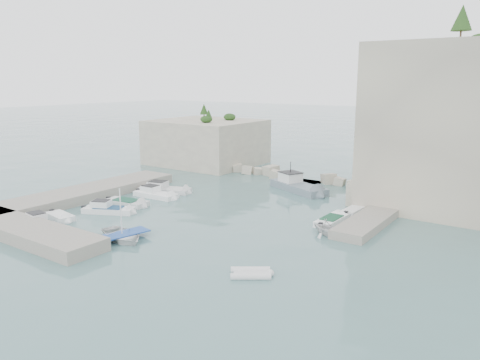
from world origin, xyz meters
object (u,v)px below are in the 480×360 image
Objects in this scene: motorboat_d at (109,213)px; tender_east_d at (359,207)px; motorboat_c at (126,205)px; rowboat at (122,240)px; motorboat_b at (156,197)px; tender_east_c at (354,213)px; inflatable_dinghy at (251,276)px; motorboat_f at (41,228)px; tender_east_b at (331,223)px; motorboat_a at (165,192)px; motorboat_e at (60,219)px; work_boat at (298,191)px; tender_east_a at (327,235)px.

motorboat_d is 26.39m from tender_east_d.
rowboat reaches higher than motorboat_c.
tender_east_c is at bearing 15.45° from motorboat_b.
tender_east_d reaches higher than inflatable_dinghy.
motorboat_d is 6.96m from motorboat_f.
inflatable_dinghy is (21.84, 2.14, 0.00)m from motorboat_f.
tender_east_b is at bearing -156.99° from tender_east_d.
motorboat_f is at bearing 137.21° from tender_east_c.
motorboat_a reaches higher than motorboat_e.
motorboat_e is 0.97× the size of tender_east_d.
work_boat reaches higher than tender_east_b.
tender_east_b is (21.05, 6.72, 0.00)m from motorboat_c.
motorboat_f is 1.13× the size of tender_east_b.
motorboat_d is at bearing -97.18° from motorboat_a.
work_boat is at bearing 75.83° from inflatable_dinghy.
motorboat_a is 1.29× the size of motorboat_c.
motorboat_b is at bearing -86.40° from motorboat_a.
motorboat_b is 1.17× the size of rowboat.
work_boat is (12.05, 12.34, 0.00)m from motorboat_b.
tender_east_a is at bearing -28.94° from work_boat.
motorboat_f is 0.60× the size of work_boat.
motorboat_c is 22.87m from inflatable_dinghy.
motorboat_c is 1.06× the size of rowboat.
work_boat reaches higher than motorboat_d.
motorboat_d is 1.17× the size of tender_east_b.
motorboat_c is 25.22m from tender_east_d.
tender_east_a is (22.47, 13.26, 0.00)m from motorboat_f.
inflatable_dinghy is 0.62× the size of tender_east_b.
motorboat_c is (0.81, -6.84, 0.00)m from motorboat_a.
inflatable_dinghy is at bearing -166.94° from tender_east_a.
motorboat_a is at bearing 73.43° from motorboat_d.
tender_east_c is at bearing 54.94° from inflatable_dinghy.
motorboat_b is 11.81m from motorboat_e.
tender_east_b is at bearing -28.26° from rowboat.
tender_east_a reaches higher than motorboat_a.
tender_east_d is (20.23, 16.94, 0.00)m from motorboat_d.
tender_east_d is (-1.04, 10.54, 0.00)m from tender_east_a.
motorboat_a and motorboat_d have the same top height.
motorboat_d reaches higher than motorboat_e.
motorboat_b is 21.09m from tender_east_b.
motorboat_d is at bearing 153.13° from tender_east_d.
motorboat_a is at bearing 99.96° from motorboat_f.
tender_east_a is at bearing -151.18° from tender_east_d.
work_boat reaches higher than motorboat_e.
motorboat_d is at bearing -86.73° from motorboat_b.
motorboat_e and tender_east_c have the same top height.
tender_east_c is at bearing -147.02° from tender_east_d.
work_boat reaches higher than inflatable_dinghy.
motorboat_f is 21.95m from inflatable_dinghy.
motorboat_a is 2.28× the size of inflatable_dinghy.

